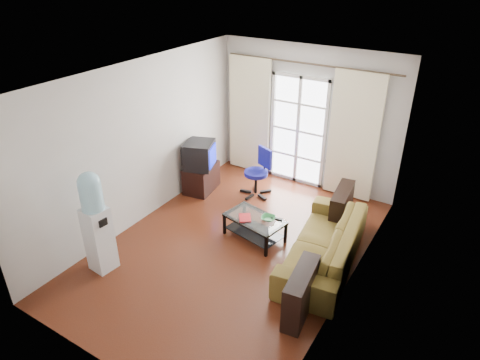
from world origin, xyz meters
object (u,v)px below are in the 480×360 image
at_px(coffee_table, 255,225).
at_px(tv_stand, 201,178).
at_px(water_cooler, 96,220).
at_px(task_chair, 257,181).
at_px(sofa, 324,243).
at_px(crt_tv, 198,155).

distance_m(coffee_table, tv_stand, 1.89).
bearing_deg(water_cooler, tv_stand, 98.94).
xyz_separation_m(coffee_table, tv_stand, (-1.69, 0.86, 0.01)).
bearing_deg(task_chair, sofa, -10.85).
bearing_deg(crt_tv, coffee_table, -45.08).
xyz_separation_m(sofa, task_chair, (-1.84, 1.25, -0.06)).
bearing_deg(water_cooler, crt_tv, 99.03).
height_order(sofa, water_cooler, water_cooler).
xyz_separation_m(sofa, tv_stand, (-2.85, 0.84, -0.07)).
height_order(crt_tv, water_cooler, water_cooler).
height_order(tv_stand, task_chair, task_chair).
bearing_deg(water_cooler, coffee_table, 55.13).
bearing_deg(task_chair, tv_stand, -134.13).
height_order(coffee_table, crt_tv, crt_tv).
xyz_separation_m(sofa, coffee_table, (-1.16, -0.02, -0.08)).
height_order(sofa, tv_stand, sofa).
distance_m(task_chair, water_cooler, 3.23).
bearing_deg(crt_tv, tv_stand, 70.04).
bearing_deg(crt_tv, water_cooler, -106.12).
xyz_separation_m(crt_tv, water_cooler, (0.17, -2.59, 0.05)).
height_order(sofa, crt_tv, crt_tv).
bearing_deg(coffee_table, task_chair, 117.99).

